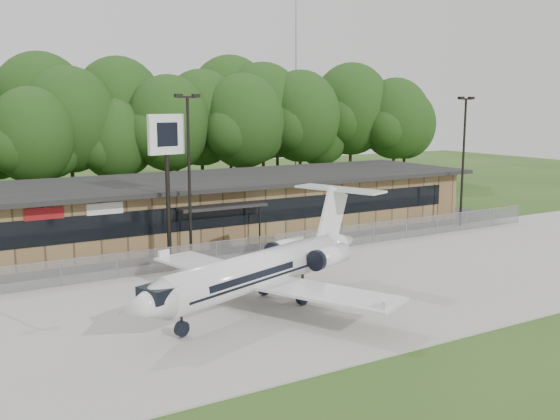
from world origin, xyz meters
TOP-DOWN VIEW (x-y plane):
  - ground at (0.00, 0.00)m, footprint 160.00×160.00m
  - apron at (0.00, 8.00)m, footprint 64.00×18.00m
  - parking_lot at (0.00, 19.50)m, footprint 50.00×9.00m
  - terminal at (-0.00, 23.94)m, footprint 41.00×11.65m
  - fence at (0.00, 15.00)m, footprint 46.00×0.04m
  - treeline at (0.00, 42.00)m, footprint 72.00×12.00m
  - radio_mast at (22.00, 48.00)m, footprint 0.20×0.20m
  - light_pole_mid at (-5.00, 16.50)m, footprint 1.55×0.30m
  - light_pole_right at (18.00, 16.50)m, footprint 1.55×0.30m
  - business_jet at (-5.34, 6.57)m, footprint 15.50×13.86m
  - pole_sign at (-6.27, 16.79)m, footprint 2.38×0.76m

SIDE VIEW (x-z plane):
  - ground at x=0.00m, z-range 0.00..0.00m
  - parking_lot at x=0.00m, z-range 0.00..0.06m
  - apron at x=0.00m, z-range 0.00..0.08m
  - fence at x=0.00m, z-range 0.02..1.54m
  - business_jet at x=-5.34m, z-range -0.75..4.54m
  - terminal at x=0.00m, z-range 0.03..4.33m
  - light_pole_mid at x=-5.00m, z-range 0.86..11.09m
  - light_pole_right at x=18.00m, z-range 0.86..11.09m
  - pole_sign at x=-6.27m, z-range 2.40..11.46m
  - treeline at x=0.00m, z-range 0.00..15.00m
  - radio_mast at x=22.00m, z-range 0.00..25.00m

